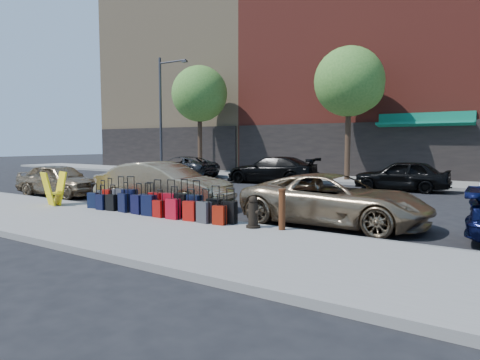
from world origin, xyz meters
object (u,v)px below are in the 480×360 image
Objects in this scene: fire_hydrant at (253,213)px; car_far_2 at (401,175)px; display_rack at (54,189)px; tree_left at (201,95)px; suitcase_front_5 at (156,203)px; car_near_1 at (164,186)px; car_near_2 at (335,200)px; car_far_0 at (181,167)px; car_near_0 at (59,180)px; tree_center at (352,83)px; car_far_1 at (272,170)px; bollard at (282,209)px; streetlight at (163,108)px.

car_far_2 reaches higher than fire_hydrant.
tree_left is at bearing 126.52° from display_rack.
tree_left is 7.28× the size of suitcase_front_5.
car_near_2 is at bearing -94.11° from car_near_1.
car_near_2 is 1.02× the size of car_far_0.
car_near_0 is 0.84× the size of car_near_1.
car_near_2 is (3.94, -12.34, -4.73)m from tree_center.
car_near_2 is 0.99× the size of car_far_1.
tree_center is 7.28× the size of suitcase_front_5.
fire_hydrant is at bearing -167.30° from bollard.
suitcase_front_5 is 2.02m from car_near_1.
tree_center is at bearing 2.98° from streetlight.
bollard is 11.27m from car_near_0.
suitcase_front_5 is 0.20× the size of car_near_2.
bollard is (4.04, 0.04, 0.19)m from suitcase_front_5.
car_far_0 is at bearing 123.69° from suitcase_front_5.
fire_hydrant is at bearing -7.22° from car_far_2.
streetlight is 13.84m from car_near_0.
bollard is at bearing -76.58° from tree_center.
car_near_1 reaches higher than bollard.
car_near_0 is at bearing 159.33° from display_rack.
tree_center is 7.52× the size of bollard.
car_far_0 is (3.54, -2.09, -3.99)m from streetlight.
car_far_0 reaches higher than display_rack.
car_near_1 is at bearing -98.31° from tree_center.
streetlight reaches higher than tree_left.
car_near_1 is at bearing -31.89° from car_far_2.
display_rack is 0.23× the size of car_near_1.
car_far_0 is 0.97× the size of car_far_1.
fire_hydrant is 0.17× the size of car_near_1.
car_near_1 is at bearing 163.75° from bollard.
fire_hydrant is 0.16× the size of car_far_1.
streetlight is at bearing -177.02° from tree_center.
car_far_1 is at bearing 98.03° from suitcase_front_5.
tree_left reaches higher than bollard.
tree_left reaches higher than car_near_1.
bollard is 0.23× the size of car_far_2.
car_near_2 is at bearing -0.53° from car_far_2.
display_rack is (8.78, -14.20, -3.98)m from streetlight.
suitcase_front_5 reaches higher than fire_hydrant.
car_far_1 is (-3.29, -2.94, -4.69)m from tree_center.
tree_left is 19.58m from car_near_2.
car_far_1 is (-7.23, 9.40, 0.04)m from car_near_2.
tree_left is 1.00× the size of tree_center.
suitcase_front_5 is 4.98m from car_near_2.
suitcase_front_5 is (12.81, -13.61, -4.20)m from streetlight.
display_rack is at bearing -107.38° from tree_center.
car_far_1 is at bearing -93.15° from car_far_2.
display_rack is at bearing -68.61° from tree_left.
car_near_1 is 0.97× the size of car_far_0.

